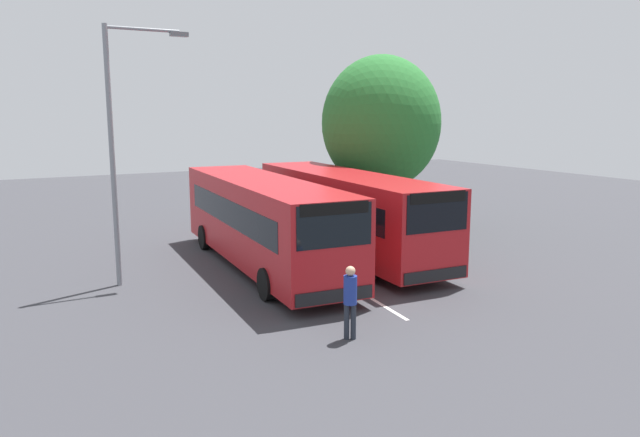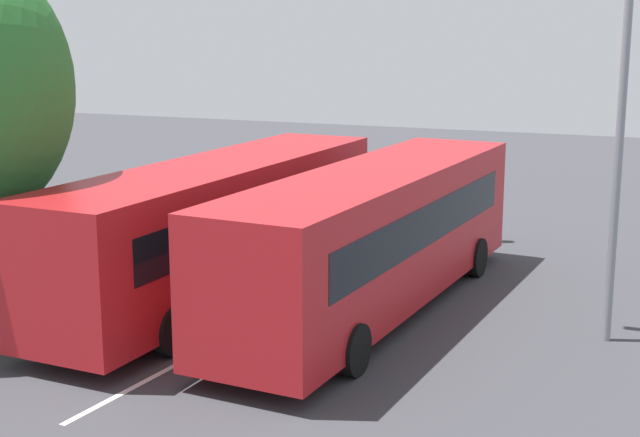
{
  "view_description": "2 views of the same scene",
  "coord_description": "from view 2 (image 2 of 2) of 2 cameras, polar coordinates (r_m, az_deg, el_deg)",
  "views": [
    {
      "loc": [
        19.37,
        -9.96,
        5.37
      ],
      "look_at": [
        -0.54,
        0.86,
        1.38
      ],
      "focal_mm": 34.25,
      "sensor_mm": 36.0,
      "label": 1
    },
    {
      "loc": [
        -17.75,
        -8.04,
        6.07
      ],
      "look_at": [
        0.9,
        -0.27,
        1.77
      ],
      "focal_mm": 51.36,
      "sensor_mm": 36.0,
      "label": 2
    }
  ],
  "objects": [
    {
      "name": "lane_stripe_outer_left",
      "position": [
        20.41,
        -1.69,
        -5.29
      ],
      "size": [
        14.29,
        1.53,
        0.01
      ],
      "primitive_type": "cube",
      "rotation": [
        0.0,
        0.0,
        -0.1
      ],
      "color": "silver",
      "rests_on": "ground"
    },
    {
      "name": "bus_far_left",
      "position": [
        19.55,
        3.49,
        -0.94
      ],
      "size": [
        11.55,
        3.22,
        3.07
      ],
      "rotation": [
        0.0,
        0.0,
        -0.07
      ],
      "color": "#AD191E",
      "rests_on": "ground"
    },
    {
      "name": "street_lamp",
      "position": [
        18.04,
        17.5,
        6.62
      ],
      "size": [
        0.24,
        2.57,
        7.9
      ],
      "rotation": [
        0.0,
        0.0,
        1.59
      ],
      "color": "gray",
      "rests_on": "ground"
    },
    {
      "name": "ground_plane",
      "position": [
        20.41,
        -1.69,
        -5.3
      ],
      "size": [
        69.91,
        69.91,
        0.0
      ],
      "primitive_type": "plane",
      "color": "#38383D"
    },
    {
      "name": "bus_center_left",
      "position": [
        20.65,
        -6.26,
        -0.29
      ],
      "size": [
        11.51,
        3.02,
        3.07
      ],
      "rotation": [
        0.0,
        0.0,
        -0.05
      ],
      "color": "#AD191E",
      "rests_on": "ground"
    },
    {
      "name": "pedestrian",
      "position": [
        26.32,
        10.52,
        0.84
      ],
      "size": [
        0.44,
        0.44,
        1.79
      ],
      "rotation": [
        0.0,
        0.0,
        2.59
      ],
      "color": "#232833",
      "rests_on": "ground"
    }
  ]
}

